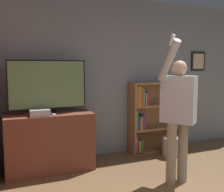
% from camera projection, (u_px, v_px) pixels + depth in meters
% --- Properties ---
extents(wall_back, '(6.26, 0.09, 2.70)m').
position_uv_depth(wall_back, '(125.00, 77.00, 4.66)').
color(wall_back, gray).
rests_on(wall_back, ground_plane).
extents(tv_ledge, '(1.26, 0.54, 0.85)m').
position_uv_depth(tv_ledge, '(50.00, 142.00, 3.88)').
color(tv_ledge, brown).
rests_on(tv_ledge, ground_plane).
extents(television, '(1.12, 0.22, 0.78)m').
position_uv_depth(television, '(48.00, 86.00, 3.83)').
color(television, black).
rests_on(television, tv_ledge).
extents(game_console, '(0.28, 0.17, 0.09)m').
position_uv_depth(game_console, '(40.00, 113.00, 3.64)').
color(game_console, silver).
rests_on(game_console, tv_ledge).
extents(remote_loose, '(0.05, 0.14, 0.02)m').
position_uv_depth(remote_loose, '(54.00, 115.00, 3.68)').
color(remote_loose, white).
rests_on(remote_loose, tv_ledge).
extents(bookshelf, '(0.93, 0.28, 1.26)m').
position_uv_depth(bookshelf, '(149.00, 116.00, 4.73)').
color(bookshelf, '#997047').
rests_on(bookshelf, ground_plane).
extents(person, '(0.57, 0.55, 1.91)m').
position_uv_depth(person, '(178.00, 110.00, 3.39)').
color(person, gray).
rests_on(person, ground_plane).
extents(waste_bin, '(0.31, 0.31, 0.32)m').
position_uv_depth(waste_bin, '(171.00, 146.00, 4.53)').
color(waste_bin, '#B7B7BC').
rests_on(waste_bin, ground_plane).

